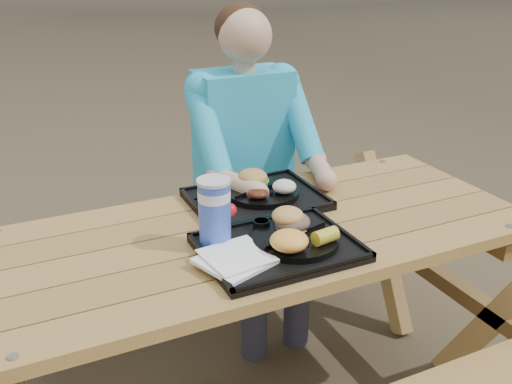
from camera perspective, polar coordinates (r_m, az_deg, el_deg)
name	(u,v)px	position (r m, az deg, el deg)	size (l,w,h in m)	color
picnic_table	(256,326)	(2.03, 0.00, -13.23)	(1.80, 1.49, 0.75)	#999999
tray_near	(278,249)	(1.70, 2.25, -5.68)	(0.45, 0.35, 0.02)	black
tray_far	(256,200)	(2.01, 0.00, -0.81)	(0.45, 0.35, 0.02)	black
plate_near	(296,240)	(1.71, 3.98, -4.78)	(0.26, 0.26, 0.02)	black
plate_far	(262,192)	(2.02, 0.65, -0.04)	(0.26, 0.26, 0.02)	black
napkin_stack	(235,259)	(1.60, -2.15, -6.75)	(0.18, 0.18, 0.02)	white
soda_cup	(215,213)	(1.67, -4.16, -2.11)	(0.09, 0.09, 0.19)	#183FBA
condiment_bbq	(262,225)	(1.78, 0.55, -3.32)	(0.05, 0.05, 0.03)	black
condiment_mustard	(282,221)	(1.81, 2.58, -2.88)	(0.05, 0.05, 0.03)	gold
sandwich	(293,213)	(1.73, 3.67, -2.08)	(0.10, 0.10, 0.11)	#D4964A
mac_cheese	(289,241)	(1.62, 3.34, -4.89)	(0.11, 0.11, 0.06)	#FFB543
corn_cob	(325,236)	(1.67, 6.95, -4.40)	(0.07, 0.07, 0.04)	gold
cutlery_far	(212,204)	(1.95, -4.41, -1.24)	(0.03, 0.15, 0.01)	black
burger	(252,174)	(2.03, -0.36, 1.85)	(0.11, 0.11, 0.10)	#BC8742
baked_beans	(258,193)	(1.95, 0.21, -0.13)	(0.07, 0.07, 0.03)	#502010
potato_salad	(284,186)	(1.99, 2.84, 0.55)	(0.08, 0.08, 0.05)	beige
diner	(245,186)	(2.45, -1.08, 0.65)	(0.48, 0.84, 1.28)	#1AAEB7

